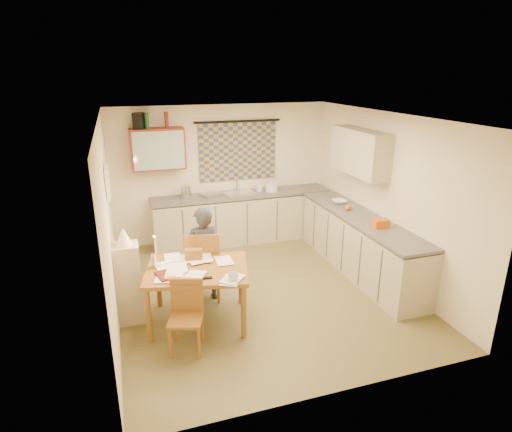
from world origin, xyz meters
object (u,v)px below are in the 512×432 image
object	(u,v)px
chair_far	(204,277)
shelf_stand	(129,284)
counter_back	(243,218)
person	(203,255)
counter_right	(360,244)
stove	(404,278)
dining_table	(198,295)

from	to	relation	value
chair_far	shelf_stand	xyz separation A→B (m)	(-1.01, -0.29, 0.21)
counter_back	person	xyz separation A→B (m)	(-1.13, -1.96, 0.23)
counter_right	shelf_stand	bearing A→B (deg)	-173.80
stove	dining_table	xyz separation A→B (m)	(-2.71, 0.48, -0.04)
person	shelf_stand	world-z (taller)	person
counter_right	person	xyz separation A→B (m)	(-2.53, -0.14, 0.23)
stove	counter_back	bearing A→B (deg)	115.29
dining_table	chair_far	distance (m)	0.60
counter_back	counter_right	distance (m)	2.30
dining_table	shelf_stand	bearing A→B (deg)	174.85
person	shelf_stand	xyz separation A→B (m)	(-1.01, -0.25, -0.15)
stove	chair_far	xyz separation A→B (m)	(-2.53, 1.05, -0.10)
counter_right	shelf_stand	size ratio (longest dim) A/B	2.79
chair_far	counter_back	bearing A→B (deg)	-108.59
counter_back	chair_far	size ratio (longest dim) A/B	3.21
counter_right	counter_back	bearing A→B (deg)	127.60
counter_back	dining_table	world-z (taller)	counter_back
counter_back	dining_table	distance (m)	2.81
counter_back	stove	bearing A→B (deg)	-64.71
chair_far	shelf_stand	bearing A→B (deg)	27.80
counter_back	counter_right	bearing A→B (deg)	-52.40
chair_far	person	bearing A→B (deg)	100.60
person	counter_back	bearing A→B (deg)	-124.05
counter_back	person	distance (m)	2.27
dining_table	counter_right	bearing A→B (deg)	27.44
counter_right	stove	distance (m)	1.15
counter_back	dining_table	xyz separation A→B (m)	(-1.31, -2.49, -0.07)
stove	dining_table	world-z (taller)	stove
person	shelf_stand	distance (m)	1.05
person	counter_right	bearing A→B (deg)	179.05
counter_right	stove	bearing A→B (deg)	-90.00
counter_right	stove	world-z (taller)	counter_right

